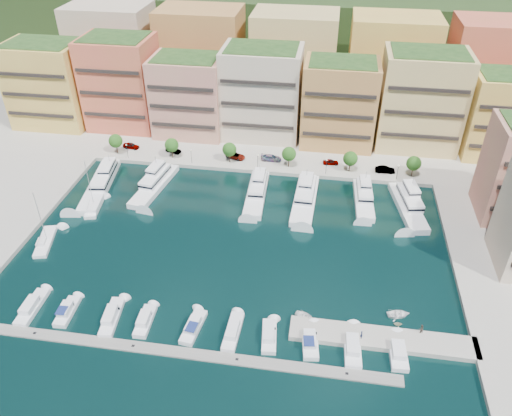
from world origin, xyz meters
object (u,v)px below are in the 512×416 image
object	(u,v)px
cruiser_5	(233,332)
car_5	(385,170)
cruiser_0	(32,307)
car_4	(331,162)
cruiser_4	(193,327)
cruiser_6	(269,336)
tender_0	(305,316)
tree_2	(229,150)
lamppost_1	(191,154)
yacht_4	(305,197)
car_1	(173,150)
lamppost_2	(258,159)
yacht_6	(408,204)
tree_5	(414,163)
tree_4	(350,159)
lamppost_3	(326,164)
person_0	(362,335)
tender_3	(398,324)
car_3	(271,158)
tender_2	(398,314)
car_2	(236,156)
cruiser_8	(352,347)
person_1	(421,329)
tree_1	(172,145)
cruiser_2	(112,317)
yacht_0	(101,182)
yacht_1	(155,183)
yacht_5	(364,197)
cruiser_7	(310,341)
sailboat_2	(93,207)
lamppost_0	(127,149)
sailboat_1	(45,242)
tree_3	(289,154)
car_0	(131,146)

from	to	relation	value
cruiser_5	car_5	bearing A→B (deg)	63.74
cruiser_0	car_4	bearing A→B (deg)	49.21
cruiser_4	car_4	distance (m)	64.84
cruiser_6	tender_0	distance (m)	8.15
tree_2	lamppost_1	bearing A→B (deg)	-167.05
yacht_4	cruiser_0	bearing A→B (deg)	-137.09
car_5	car_1	bearing A→B (deg)	85.75
lamppost_2	yacht_6	world-z (taller)	yacht_6
tree_2	car_4	world-z (taller)	tree_2
tree_2	car_5	size ratio (longest dim) A/B	1.11
tree_5	tree_4	bearing A→B (deg)	180.00
lamppost_3	person_0	xyz separation A→B (m)	(8.27, -54.00, -2.02)
tree_5	tender_3	distance (m)	52.22
car_1	car_3	distance (m)	27.63
tender_0	tender_2	size ratio (longest dim) A/B	0.85
car_2	tree_4	bearing A→B (deg)	-74.24
cruiser_8	person_1	bearing A→B (deg)	21.63
tree_1	tree_2	distance (m)	16.00
person_1	car_2	bearing A→B (deg)	-76.61
yacht_4	car_4	xyz separation A→B (m)	(5.54, 17.23, 0.61)
lamppost_1	cruiser_2	size ratio (longest dim) A/B	0.45
tender_2	tree_5	bearing A→B (deg)	-21.05
tender_0	car_2	distance (m)	59.19
yacht_0	car_4	distance (m)	60.19
person_1	yacht_1	bearing A→B (deg)	-57.48
cruiser_5	car_3	size ratio (longest dim) A/B	1.58
tree_1	yacht_4	size ratio (longest dim) A/B	0.26
tree_1	cruiser_4	distance (m)	61.97
lamppost_2	car_5	xyz separation A→B (m)	(33.27, 3.05, -1.99)
cruiser_5	person_1	distance (m)	32.54
lamppost_1	yacht_0	world-z (taller)	yacht_0
yacht_5	cruiser_5	xyz separation A→B (m)	(-23.32, -45.86, -0.66)
yacht_1	tender_2	size ratio (longest dim) A/B	4.96
car_1	cruiser_7	bearing A→B (deg)	-128.28
lamppost_2	sailboat_2	xyz separation A→B (m)	(-36.14, -23.17, -3.51)
cruiser_6	tender_3	distance (m)	23.22
tree_5	car_1	world-z (taller)	tree_5
lamppost_2	car_2	xyz separation A→B (m)	(-6.83, 4.51, -2.07)
lamppost_0	lamppost_1	bearing A→B (deg)	0.00
cruiser_5	cruiser_7	world-z (taller)	cruiser_7
yacht_6	car_4	size ratio (longest dim) A/B	4.92
car_3	car_1	bearing A→B (deg)	88.86
lamppost_3	cruiser_4	size ratio (longest dim) A/B	0.52
sailboat_1	car_5	xyz separation A→B (m)	(74.08, 40.26, 1.53)
tree_1	yacht_6	size ratio (longest dim) A/B	0.28
tree_2	person_0	bearing A→B (deg)	-58.67
tree_3	lamppost_2	distance (m)	8.37
car_0	car_3	world-z (taller)	car_3
tree_4	car_1	distance (m)	48.83
tree_1	car_3	world-z (taller)	tree_1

